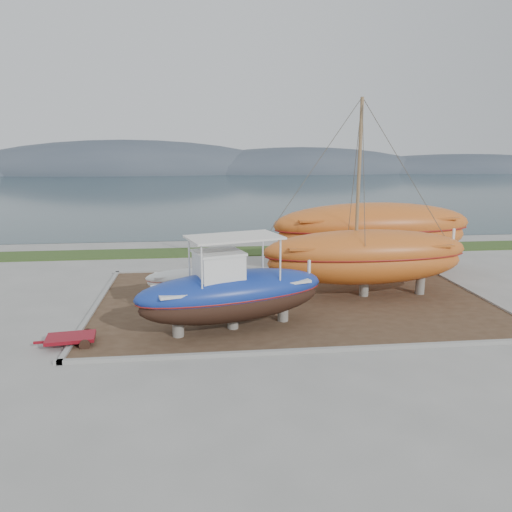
{
  "coord_description": "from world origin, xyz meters",
  "views": [
    {
      "loc": [
        -4.27,
        -18.36,
        7.17
      ],
      "look_at": [
        -1.76,
        4.0,
        2.22
      ],
      "focal_mm": 35.0,
      "sensor_mm": 36.0,
      "label": 1
    }
  ],
  "objects_px": {
    "white_dinghy": "(188,282)",
    "blue_caique": "(232,283)",
    "red_trailer": "(71,341)",
    "orange_sailboat": "(368,201)",
    "orange_bare_hull": "(372,238)"
  },
  "relations": [
    {
      "from": "white_dinghy",
      "to": "red_trailer",
      "type": "xyz_separation_m",
      "value": [
        -4.17,
        -5.9,
        -0.49
      ]
    },
    {
      "from": "red_trailer",
      "to": "orange_sailboat",
      "type": "bearing_deg",
      "value": 13.34
    },
    {
      "from": "orange_sailboat",
      "to": "blue_caique",
      "type": "bearing_deg",
      "value": -151.16
    },
    {
      "from": "orange_sailboat",
      "to": "orange_bare_hull",
      "type": "bearing_deg",
      "value": 67.02
    },
    {
      "from": "red_trailer",
      "to": "white_dinghy",
      "type": "bearing_deg",
      "value": 47.79
    },
    {
      "from": "orange_sailboat",
      "to": "white_dinghy",
      "type": "bearing_deg",
      "value": 171.41
    },
    {
      "from": "white_dinghy",
      "to": "orange_sailboat",
      "type": "height_order",
      "value": "orange_sailboat"
    },
    {
      "from": "orange_bare_hull",
      "to": "red_trailer",
      "type": "distance_m",
      "value": 17.8
    },
    {
      "from": "white_dinghy",
      "to": "red_trailer",
      "type": "distance_m",
      "value": 7.24
    },
    {
      "from": "blue_caique",
      "to": "white_dinghy",
      "type": "xyz_separation_m",
      "value": [
        -1.87,
        4.94,
        -1.25
      ]
    },
    {
      "from": "white_dinghy",
      "to": "blue_caique",
      "type": "bearing_deg",
      "value": -73.89
    },
    {
      "from": "orange_bare_hull",
      "to": "orange_sailboat",
      "type": "bearing_deg",
      "value": -114.16
    },
    {
      "from": "orange_bare_hull",
      "to": "red_trailer",
      "type": "relative_size",
      "value": 4.54
    },
    {
      "from": "orange_sailboat",
      "to": "red_trailer",
      "type": "bearing_deg",
      "value": -160.17
    },
    {
      "from": "blue_caique",
      "to": "white_dinghy",
      "type": "distance_m",
      "value": 5.42
    }
  ]
}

